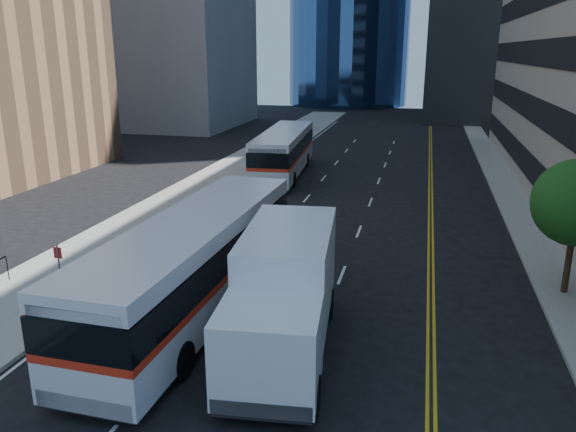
# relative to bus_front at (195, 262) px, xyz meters

# --- Properties ---
(ground) EXTENTS (160.00, 160.00, 0.00)m
(ground) POSITION_rel_bus_front_xyz_m (4.00, -3.42, -1.89)
(ground) COLOR black
(ground) RESTS_ON ground
(sidewalk_west) EXTENTS (5.00, 90.00, 0.15)m
(sidewalk_west) POSITION_rel_bus_front_xyz_m (-6.50, 21.58, -1.81)
(sidewalk_west) COLOR gray
(sidewalk_west) RESTS_ON ground
(sidewalk_east) EXTENTS (2.00, 90.00, 0.15)m
(sidewalk_east) POSITION_rel_bus_front_xyz_m (13.00, 21.58, -1.81)
(sidewalk_east) COLOR gray
(sidewalk_east) RESTS_ON ground
(bus_front) EXTENTS (3.32, 13.50, 3.46)m
(bus_front) POSITION_rel_bus_front_xyz_m (0.00, 0.00, 0.00)
(bus_front) COLOR white
(bus_front) RESTS_ON ground
(bus_rear) EXTENTS (3.75, 12.87, 3.27)m
(bus_rear) POSITION_rel_bus_front_xyz_m (-2.60, 23.01, -0.10)
(bus_rear) COLOR silver
(bus_rear) RESTS_ON ground
(box_truck) EXTENTS (3.38, 7.88, 3.66)m
(box_truck) POSITION_rel_bus_front_xyz_m (3.67, -1.92, 0.04)
(box_truck) COLOR white
(box_truck) RESTS_ON ground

